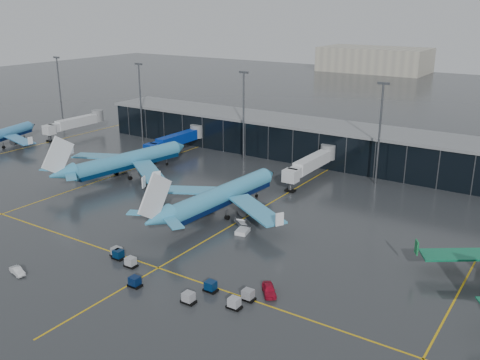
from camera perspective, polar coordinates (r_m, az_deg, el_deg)
The scene contains 11 objects.
ground at distance 110.29m, azimuth -7.38°, elevation -4.95°, with size 600.00×600.00×0.00m, color #282B2D.
terminal_pier at distance 158.10m, azimuth 7.35°, elevation 4.26°, with size 142.00×17.00×10.70m.
jet_bridges at distance 161.60m, azimuth -6.96°, elevation 4.26°, with size 94.00×27.50×7.20m.
flood_masts at distance 143.59m, azimuth 7.12°, elevation 6.29°, with size 203.00×0.50×25.50m.
taxi_lines at distance 112.44m, azimuth 0.04°, elevation -4.32°, with size 220.00×120.00×0.02m.
airliner_arkefly at distance 142.68m, azimuth -11.84°, elevation 3.05°, with size 38.60×43.96×13.51m, color #3A91BE, non-canonical shape.
airliner_klm_near at distance 113.87m, azimuth -1.91°, elevation -0.45°, with size 38.24×43.55×13.38m, color #3E9DCB, non-canonical shape.
baggage_carts at distance 89.05m, azimuth -7.52°, elevation -10.34°, with size 29.98×8.08×1.70m.
mobile_airstair at distance 106.12m, azimuth 0.28°, elevation -5.29°, with size 2.86×3.61×3.45m.
service_van_red at distance 85.14m, azimuth 3.12°, elevation -11.60°, with size 1.86×4.61×1.57m, color #AA0D26.
service_van_white at distance 98.16m, azimuth -22.66°, elevation -8.94°, with size 1.31×3.77×1.24m, color silver.
Camera 1 is at (67.36, -76.00, 43.03)m, focal length 40.00 mm.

